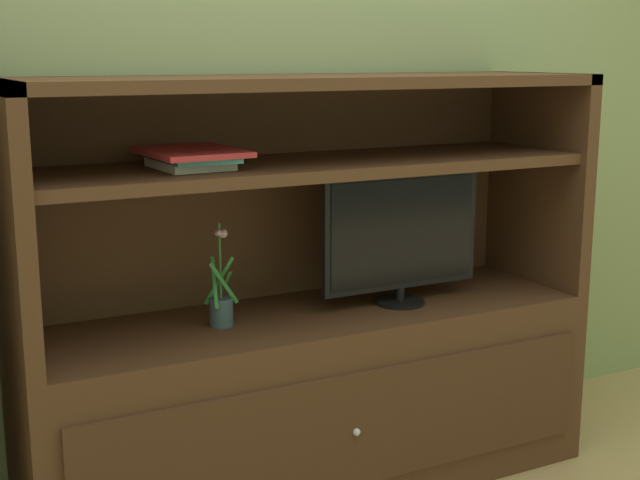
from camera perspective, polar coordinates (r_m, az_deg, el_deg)
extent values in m
cube|color=#8C9E6B|center=(3.07, -3.53, 11.32)|extent=(6.00, 0.10, 2.80)
cube|color=#4C2D1C|center=(2.98, -0.45, -10.32)|extent=(1.89, 0.54, 0.61)
cube|color=#462A19|center=(2.75, 2.25, -12.26)|extent=(1.74, 0.02, 0.37)
sphere|color=silver|center=(2.74, 2.40, -12.36)|extent=(0.02, 0.02, 0.02)
cube|color=#4C2D1C|center=(2.51, -19.54, 1.09)|extent=(0.05, 0.54, 0.76)
cube|color=#4C2D1C|center=(3.31, 13.92, 3.90)|extent=(0.05, 0.54, 0.76)
cube|color=#4C2D1C|center=(3.02, -2.71, 3.50)|extent=(1.89, 0.02, 0.76)
cube|color=#4C2D1C|center=(2.76, -0.49, 10.26)|extent=(1.89, 0.54, 0.04)
cube|color=#4C2D1C|center=(2.78, -0.48, 4.80)|extent=(1.79, 0.48, 0.04)
cylinder|color=black|center=(2.98, 5.22, -4.02)|extent=(0.17, 0.17, 0.01)
cylinder|color=black|center=(2.97, 5.23, -3.50)|extent=(0.03, 0.03, 0.04)
cube|color=black|center=(2.92, 5.31, 0.59)|extent=(0.59, 0.02, 0.39)
cube|color=black|center=(2.91, 5.46, 0.55)|extent=(0.55, 0.00, 0.35)
cylinder|color=#384C56|center=(2.74, -6.44, -4.66)|extent=(0.07, 0.07, 0.09)
cylinder|color=#3D6B33|center=(2.69, -6.52, -1.36)|extent=(0.01, 0.01, 0.23)
cube|color=#2D7A38|center=(2.72, -6.12, -2.70)|extent=(0.02, 0.09, 0.08)
cube|color=#2D7A38|center=(2.73, -6.57, -2.64)|extent=(0.10, 0.02, 0.15)
cube|color=#2D7A38|center=(2.71, -6.87, -2.75)|extent=(0.04, 0.09, 0.14)
cube|color=#2D7A38|center=(2.70, -6.27, -2.81)|extent=(0.10, 0.02, 0.15)
sphere|color=#DB9EC6|center=(2.69, -6.32, 0.42)|extent=(0.03, 0.03, 0.03)
sphere|color=#DB9EC6|center=(2.66, -6.58, 0.47)|extent=(0.02, 0.02, 0.02)
sphere|color=#DB9EC6|center=(2.69, -6.66, 0.47)|extent=(0.02, 0.02, 0.02)
cube|color=silver|center=(2.62, -8.45, 4.92)|extent=(0.21, 0.26, 0.02)
cube|color=teal|center=(2.61, -8.15, 5.33)|extent=(0.20, 0.29, 0.01)
cube|color=red|center=(2.61, -8.35, 5.68)|extent=(0.28, 0.35, 0.02)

